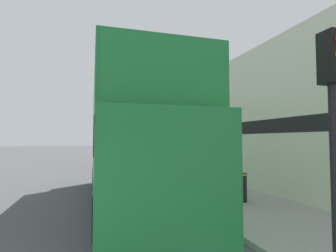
{
  "coord_description": "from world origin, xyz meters",
  "views": [
    {
      "loc": [
        1.93,
        -3.0,
        2.29
      ],
      "look_at": [
        4.62,
        5.41,
        2.74
      ],
      "focal_mm": 28.0,
      "sensor_mm": 36.0,
      "label": 1
    }
  ],
  "objects": [
    {
      "name": "litter_bin",
      "position": [
        7.12,
        4.96,
        0.66
      ],
      "size": [
        0.48,
        0.48,
        0.97
      ],
      "color": "black",
      "rests_on": "sidewalk"
    },
    {
      "name": "brick_terrace_rear",
      "position": [
        11.86,
        19.25,
        4.18
      ],
      "size": [
        6.0,
        19.21,
        8.37
      ],
      "color": "#935642",
      "rests_on": "ground_plane"
    },
    {
      "name": "tour_bus",
      "position": [
        3.47,
        6.34,
        1.85
      ],
      "size": [
        2.79,
        10.48,
        4.2
      ],
      "rotation": [
        0.0,
        0.0,
        -0.03
      ],
      "color": "#1E7A38",
      "rests_on": "ground_plane"
    },
    {
      "name": "lamp_post_second",
      "position": [
        5.72,
        11.95,
        3.61
      ],
      "size": [
        0.35,
        0.35,
        5.08
      ],
      "color": "black",
      "rests_on": "sidewalk"
    },
    {
      "name": "traffic_signal",
      "position": [
        5.68,
        0.12,
        2.98
      ],
      "size": [
        0.28,
        0.42,
        3.88
      ],
      "color": "black",
      "rests_on": "sidewalk"
    },
    {
      "name": "ground_plane",
      "position": [
        0.0,
        21.0,
        0.0
      ],
      "size": [
        144.0,
        144.0,
        0.0
      ],
      "primitive_type": "plane",
      "color": "#4C4C4F"
    },
    {
      "name": "lamp_post_nearest",
      "position": [
        5.76,
        4.71,
        3.21
      ],
      "size": [
        0.35,
        0.35,
        4.42
      ],
      "color": "black",
      "rests_on": "sidewalk"
    },
    {
      "name": "lamp_post_third",
      "position": [
        5.96,
        19.2,
        3.37
      ],
      "size": [
        0.35,
        0.35,
        4.69
      ],
      "color": "black",
      "rests_on": "sidewalk"
    },
    {
      "name": "sidewalk",
      "position": [
        7.08,
        18.0,
        0.07
      ],
      "size": [
        3.56,
        108.0,
        0.14
      ],
      "color": "#999993",
      "rests_on": "ground_plane"
    },
    {
      "name": "parked_car_ahead_of_bus",
      "position": [
        4.22,
        13.79,
        0.65
      ],
      "size": [
        1.79,
        4.25,
        1.39
      ],
      "rotation": [
        0.0,
        0.0,
        -0.02
      ],
      "color": "maroon",
      "rests_on": "ground_plane"
    }
  ]
}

